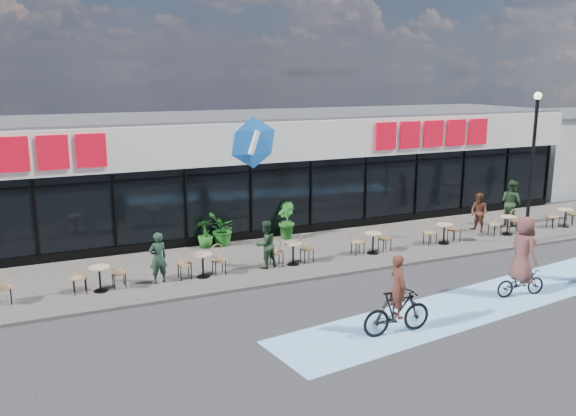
{
  "coord_description": "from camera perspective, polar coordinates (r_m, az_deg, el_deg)",
  "views": [
    {
      "loc": [
        -7.94,
        -13.95,
        6.26
      ],
      "look_at": [
        -0.06,
        3.5,
        2.01
      ],
      "focal_mm": 38.0,
      "sensor_mm": 36.0,
      "label": 1
    }
  ],
  "objects": [
    {
      "name": "bike_lane",
      "position": [
        18.35,
        18.49,
        -8.09
      ],
      "size": [
        14.17,
        4.13,
        0.01
      ],
      "primitive_type": "cube",
      "rotation": [
        0.0,
        0.0,
        0.14
      ],
      "color": "#7DB9ED",
      "rests_on": "ground"
    },
    {
      "name": "patron_left",
      "position": [
        18.59,
        -12.07,
        -4.58
      ],
      "size": [
        0.64,
        0.48,
        1.56
      ],
      "primitive_type": "imported",
      "rotation": [
        0.0,
        0.0,
        3.35
      ],
      "color": "#1B3122",
      "rests_on": "sidewalk"
    },
    {
      "name": "potted_plant_left",
      "position": [
        22.14,
        -7.72,
        -2.37
      ],
      "size": [
        0.59,
        0.59,
        1.03
      ],
      "primitive_type": "imported",
      "rotation": [
        0.0,
        0.0,
        3.16
      ],
      "color": "#1C5618",
      "rests_on": "sidewalk"
    },
    {
      "name": "potted_plant_right",
      "position": [
        23.14,
        -0.23,
        -1.16
      ],
      "size": [
        0.68,
        0.81,
        1.38
      ],
      "primitive_type": "imported",
      "rotation": [
        0.0,
        0.0,
        1.66
      ],
      "color": "#1D5C1A",
      "rests_on": "sidewalk"
    },
    {
      "name": "building",
      "position": [
        25.47,
        -5.85,
        3.59
      ],
      "size": [
        30.6,
        6.57,
        4.75
      ],
      "color": "black",
      "rests_on": "ground"
    },
    {
      "name": "bistro_set_7",
      "position": [
        25.21,
        19.72,
        -1.31
      ],
      "size": [
        1.54,
        0.62,
        0.9
      ],
      "color": "tan",
      "rests_on": "sidewalk"
    },
    {
      "name": "neighbour_building",
      "position": [
        38.07,
        24.38,
        5.07
      ],
      "size": [
        9.2,
        7.2,
        4.11
      ],
      "color": "white",
      "rests_on": "ground"
    },
    {
      "name": "bistro_set_6",
      "position": [
        23.22,
        14.25,
        -2.1
      ],
      "size": [
        1.54,
        0.62,
        0.9
      ],
      "color": "tan",
      "rests_on": "sidewalk"
    },
    {
      "name": "bistro_set_2",
      "position": [
        18.5,
        -17.24,
        -6.03
      ],
      "size": [
        1.54,
        0.62,
        0.9
      ],
      "color": "tan",
      "rests_on": "sidewalk"
    },
    {
      "name": "patron_right",
      "position": [
        19.61,
        -2.12,
        -3.42
      ],
      "size": [
        0.89,
        0.77,
        1.56
      ],
      "primitive_type": "imported",
      "rotation": [
        0.0,
        0.0,
        3.41
      ],
      "color": "#1C321D",
      "rests_on": "sidewalk"
    },
    {
      "name": "sidewalk",
      "position": [
        21.02,
        -0.97,
        -4.67
      ],
      "size": [
        44.0,
        5.0,
        0.1
      ],
      "primitive_type": "cube",
      "color": "#5B5651",
      "rests_on": "ground"
    },
    {
      "name": "potted_plant_mid",
      "position": [
        22.26,
        -6.14,
        -2.01
      ],
      "size": [
        1.34,
        1.41,
        1.22
      ],
      "primitive_type": "imported",
      "rotation": [
        0.0,
        0.0,
        4.24
      ],
      "color": "#1B5A19",
      "rests_on": "sidewalk"
    },
    {
      "name": "bistro_set_3",
      "position": [
        19.06,
        -8.06,
        -5.03
      ],
      "size": [
        1.54,
        0.62,
        0.9
      ],
      "color": "tan",
      "rests_on": "sidewalk"
    },
    {
      "name": "bistro_set_5",
      "position": [
        21.49,
        7.82,
        -3.0
      ],
      "size": [
        1.54,
        0.62,
        0.9
      ],
      "color": "tan",
      "rests_on": "sidewalk"
    },
    {
      "name": "cyclist_a",
      "position": [
        18.59,
        21.07,
        -4.75
      ],
      "size": [
        1.59,
        1.0,
        2.34
      ],
      "color": "black",
      "rests_on": "ground"
    },
    {
      "name": "lamp_post",
      "position": [
        23.71,
        21.93,
        4.56
      ],
      "size": [
        0.28,
        0.28,
        5.51
      ],
      "color": "black",
      "rests_on": "sidewalk"
    },
    {
      "name": "pedestrian_a",
      "position": [
        25.22,
        17.43,
        -0.4
      ],
      "size": [
        0.71,
        0.85,
        1.55
      ],
      "primitive_type": "imported",
      "rotation": [
        0.0,
        0.0,
        -1.39
      ],
      "color": "#4A271A",
      "rests_on": "sidewalk"
    },
    {
      "name": "bistro_set_8",
      "position": [
        27.39,
        24.36,
        -0.64
      ],
      "size": [
        1.54,
        0.62,
        0.9
      ],
      "color": "tan",
      "rests_on": "sidewalk"
    },
    {
      "name": "pedestrian_b",
      "position": [
        26.72,
        20.16,
        0.49
      ],
      "size": [
        0.78,
        0.97,
        1.9
      ],
      "primitive_type": "imported",
      "rotation": [
        0.0,
        0.0,
        1.64
      ],
      "color": "#1D341D",
      "rests_on": "sidewalk"
    },
    {
      "name": "bistro_set_4",
      "position": [
        20.08,
        0.37,
        -3.99
      ],
      "size": [
        1.54,
        0.62,
        0.9
      ],
      "color": "tan",
      "rests_on": "sidewalk"
    },
    {
      "name": "cyclist_c",
      "position": [
        15.23,
        10.18,
        -9.03
      ],
      "size": [
        1.87,
        0.58,
        2.02
      ],
      "color": "black",
      "rests_on": "ground"
    },
    {
      "name": "ground",
      "position": [
        17.23,
        5.05,
        -8.84
      ],
      "size": [
        120.0,
        120.0,
        0.0
      ],
      "primitive_type": "plane",
      "color": "#28282B",
      "rests_on": "ground"
    }
  ]
}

